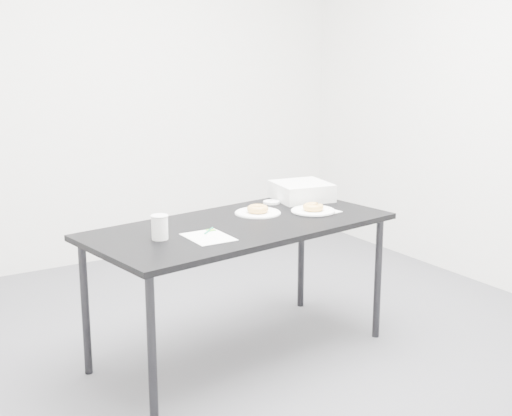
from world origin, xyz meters
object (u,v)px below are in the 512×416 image
table (240,234)px  plate_near (313,211)px  pen (209,231)px  scorecard (208,237)px  plate_far (258,213)px  donut_near (313,207)px  donut_far (258,209)px  coffee_cup (160,227)px  bakery_box (301,191)px

table → plate_near: size_ratio=6.88×
pen → scorecard: bearing=-161.7°
pen → plate_far: bearing=-17.5°
scorecard → donut_near: bearing=11.7°
donut_near → plate_far: bearing=154.8°
donut_near → donut_far: size_ratio=0.97×
donut_far → coffee_cup: size_ratio=0.99×
table → bakery_box: 0.68m
plate_far → coffee_cup: size_ratio=2.11×
plate_near → donut_far: size_ratio=2.07×
scorecard → pen: bearing=61.3°
pen → bakery_box: size_ratio=0.38×
bakery_box → donut_near: bearing=-105.0°
table → coffee_cup: bearing=178.6°
donut_far → plate_near: bearing=-25.2°
donut_near → bakery_box: bearing=66.4°
plate_far → coffee_cup: 0.70m
pen → plate_near: bearing=-37.6°
plate_near → bakery_box: size_ratio=0.80×
plate_near → donut_far: bearing=154.8°
coffee_cup → donut_near: bearing=3.4°
plate_near → plate_far: 0.31m
plate_far → table: bearing=-145.3°
table → donut_near: donut_near is taller
coffee_cup → donut_far: bearing=15.7°
plate_far → bakery_box: 0.44m
plate_near → table: bearing=-179.6°
plate_far → plate_near: bearing=-25.2°
pen → plate_near: 0.69m
plate_near → donut_far: (-0.28, 0.13, 0.02)m
scorecard → pen: 0.10m
donut_far → coffee_cup: bearing=-164.3°
coffee_cup → bakery_box: coffee_cup is taller
scorecard → plate_near: size_ratio=1.02×
scorecard → donut_near: size_ratio=2.16×
plate_near → coffee_cup: size_ratio=2.06×
pen → donut_far: bearing=-17.5°
plate_near → donut_near: donut_near is taller
plate_far → donut_far: bearing=0.0°
scorecard → plate_near: bearing=11.7°
plate_far → donut_far: (0.00, 0.00, 0.02)m
plate_near → bakery_box: bakery_box is taller
pen → donut_near: bearing=-37.6°
scorecard → plate_near: 0.75m
table → plate_far: 0.24m
plate_near → coffee_cup: coffee_cup is taller
table → donut_far: 0.25m
plate_near → donut_far: 0.31m
plate_near → donut_near: bearing=90.0°
pen → plate_far: (0.41, 0.19, -0.00)m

